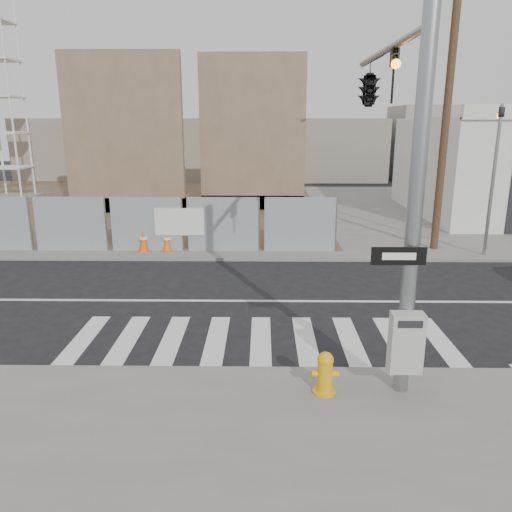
{
  "coord_description": "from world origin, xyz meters",
  "views": [
    {
      "loc": [
        0.03,
        -12.82,
        4.73
      ],
      "look_at": [
        -0.13,
        -0.46,
        1.4
      ],
      "focal_mm": 35.0,
      "sensor_mm": 36.0,
      "label": 1
    }
  ],
  "objects_px": {
    "signal_pole": "(381,119)",
    "traffic_cone_d": "(167,241)",
    "fire_hydrant": "(325,373)",
    "traffic_cone_c": "(144,241)"
  },
  "relations": [
    {
      "from": "signal_pole",
      "to": "traffic_cone_d",
      "type": "relative_size",
      "value": 9.5
    },
    {
      "from": "signal_pole",
      "to": "traffic_cone_d",
      "type": "height_order",
      "value": "signal_pole"
    },
    {
      "from": "traffic_cone_c",
      "to": "traffic_cone_d",
      "type": "relative_size",
      "value": 1.04
    },
    {
      "from": "fire_hydrant",
      "to": "traffic_cone_c",
      "type": "bearing_deg",
      "value": 112.19
    },
    {
      "from": "fire_hydrant",
      "to": "traffic_cone_d",
      "type": "bearing_deg",
      "value": 108.1
    },
    {
      "from": "traffic_cone_d",
      "to": "traffic_cone_c",
      "type": "bearing_deg",
      "value": -175.12
    },
    {
      "from": "traffic_cone_c",
      "to": "traffic_cone_d",
      "type": "bearing_deg",
      "value": 4.88
    },
    {
      "from": "signal_pole",
      "to": "traffic_cone_c",
      "type": "bearing_deg",
      "value": 134.49
    },
    {
      "from": "fire_hydrant",
      "to": "traffic_cone_c",
      "type": "distance_m",
      "value": 11.26
    },
    {
      "from": "signal_pole",
      "to": "fire_hydrant",
      "type": "distance_m",
      "value": 5.35
    }
  ]
}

